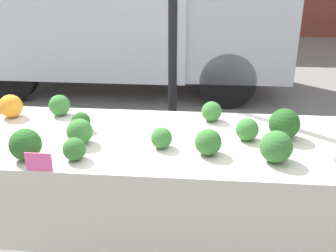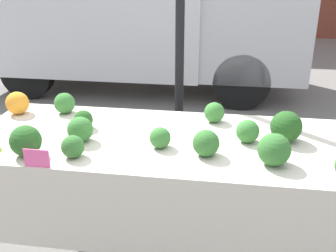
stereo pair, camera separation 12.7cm
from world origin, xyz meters
name	(u,v)px [view 2 (the right image)]	position (x,y,z in m)	size (l,w,h in m)	color
tent_pole	(180,52)	(-0.05, 0.91, 1.20)	(0.07, 0.07, 2.39)	black
market_table	(166,158)	(0.00, -0.07, 0.77)	(2.38, 0.92, 0.87)	beige
orange_cauliflower	(17,103)	(-1.08, 0.25, 0.95)	(0.16, 0.16, 0.16)	orange
broccoli_head_0	(65,103)	(-0.77, 0.31, 0.94)	(0.14, 0.14, 0.14)	#387533
broccoli_head_2	(73,147)	(-0.47, -0.31, 0.93)	(0.12, 0.12, 0.12)	#336B2D
broccoli_head_3	(26,141)	(-0.72, -0.33, 0.96)	(0.17, 0.17, 0.17)	#285B23
broccoli_head_4	(83,120)	(-0.55, 0.07, 0.93)	(0.12, 0.12, 0.12)	#23511E
broccoli_head_5	(80,129)	(-0.50, -0.12, 0.95)	(0.15, 0.15, 0.15)	#387533
broccoli_head_6	(274,150)	(0.59, -0.24, 0.96)	(0.17, 0.17, 0.17)	#336B2D
broccoli_head_7	(286,127)	(0.68, 0.07, 0.96)	(0.18, 0.18, 0.18)	#23511E
broccoli_head_8	(206,143)	(0.24, -0.19, 0.94)	(0.15, 0.15, 0.15)	#336B2D
broccoli_head_9	(160,138)	(-0.03, -0.13, 0.93)	(0.12, 0.12, 0.12)	#387533
broccoli_head_10	(248,131)	(0.46, 0.02, 0.94)	(0.13, 0.13, 0.13)	#387533
broccoli_head_11	(214,112)	(0.26, 0.30, 0.94)	(0.13, 0.13, 0.13)	#387533
price_sign	(37,158)	(-0.61, -0.45, 0.92)	(0.14, 0.01, 0.10)	#F45B9E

